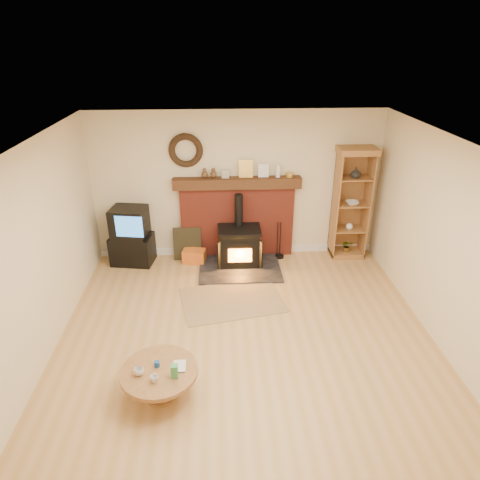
{
  "coord_description": "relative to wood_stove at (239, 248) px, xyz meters",
  "views": [
    {
      "loc": [
        -0.33,
        -4.36,
        3.68
      ],
      "look_at": [
        -0.04,
        1.0,
        1.1
      ],
      "focal_mm": 32.0,
      "sensor_mm": 36.0,
      "label": 1
    }
  ],
  "objects": [
    {
      "name": "ground",
      "position": [
        -0.02,
        -2.27,
        -0.33
      ],
      "size": [
        5.5,
        5.5,
        0.0
      ],
      "primitive_type": "plane",
      "color": "#B4874B",
      "rests_on": "ground"
    },
    {
      "name": "room_shell",
      "position": [
        -0.03,
        -2.17,
        1.38
      ],
      "size": [
        5.02,
        5.52,
        2.61
      ],
      "color": "beige",
      "rests_on": "ground"
    },
    {
      "name": "chimney_breast",
      "position": [
        -0.02,
        0.4,
        0.47
      ],
      "size": [
        2.2,
        0.22,
        1.78
      ],
      "color": "maroon",
      "rests_on": "ground"
    },
    {
      "name": "wood_stove",
      "position": [
        0.0,
        0.0,
        0.0
      ],
      "size": [
        1.4,
        1.0,
        1.25
      ],
      "color": "black",
      "rests_on": "ground"
    },
    {
      "name": "area_rug",
      "position": [
        -0.17,
        -1.12,
        -0.33
      ],
      "size": [
        1.69,
        1.32,
        0.01
      ],
      "primitive_type": "cube",
      "rotation": [
        0.0,
        0.0,
        0.2
      ],
      "color": "brown",
      "rests_on": "ground"
    },
    {
      "name": "tv_unit",
      "position": [
        -1.88,
        0.2,
        0.16
      ],
      "size": [
        0.77,
        0.59,
        1.03
      ],
      "color": "black",
      "rests_on": "ground"
    },
    {
      "name": "curio_cabinet",
      "position": [
        1.97,
        0.29,
        0.67
      ],
      "size": [
        0.64,
        0.46,
        2.0
      ],
      "color": "brown",
      "rests_on": "ground"
    },
    {
      "name": "firelog_box",
      "position": [
        -0.8,
        0.13,
        -0.21
      ],
      "size": [
        0.43,
        0.32,
        0.24
      ],
      "primitive_type": "cube",
      "rotation": [
        0.0,
        0.0,
        -0.2
      ],
      "color": "gold",
      "rests_on": "ground"
    },
    {
      "name": "leaning_painting",
      "position": [
        -0.92,
        0.28,
        -0.03
      ],
      "size": [
        0.5,
        0.13,
        0.59
      ],
      "primitive_type": "cube",
      "rotation": [
        -0.17,
        0.0,
        0.0
      ],
      "color": "black",
      "rests_on": "ground"
    },
    {
      "name": "fire_tools",
      "position": [
        0.74,
        0.23,
        -0.23
      ],
      "size": [
        0.16,
        0.16,
        0.7
      ],
      "color": "black",
      "rests_on": "ground"
    },
    {
      "name": "coffee_table",
      "position": [
        -1.04,
        -3.0,
        -0.03
      ],
      "size": [
        0.86,
        0.86,
        0.53
      ],
      "color": "brown",
      "rests_on": "ground"
    }
  ]
}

